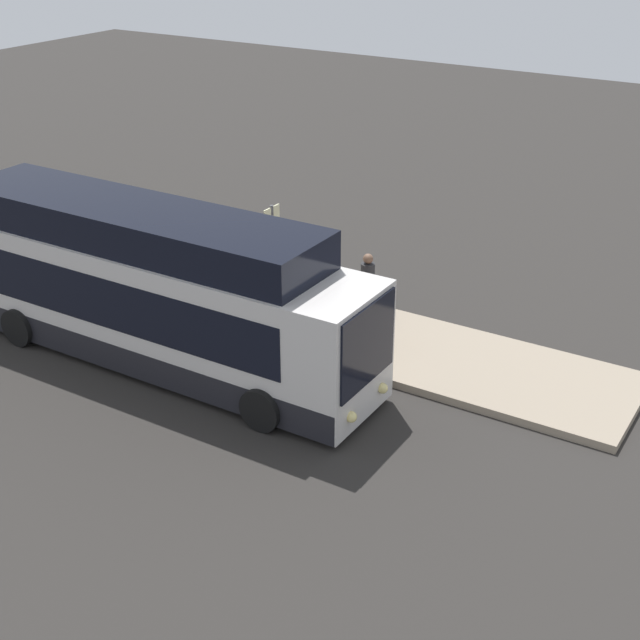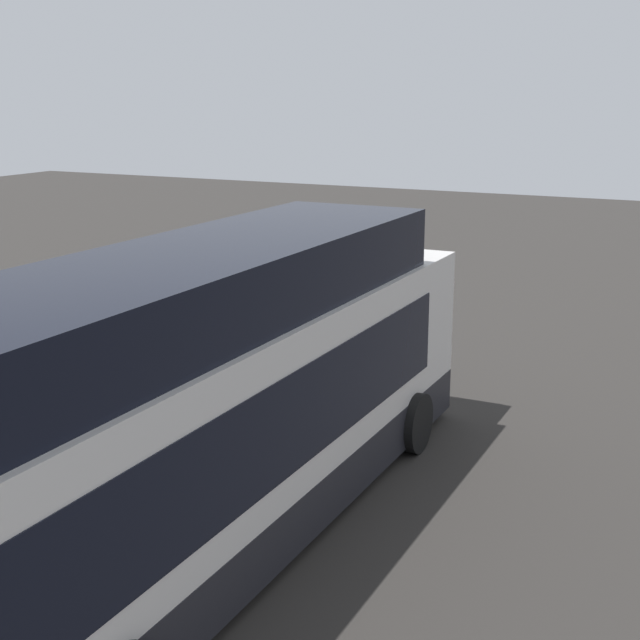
{
  "view_description": "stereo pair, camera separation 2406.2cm",
  "coord_description": "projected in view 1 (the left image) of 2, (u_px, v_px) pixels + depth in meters",
  "views": [
    {
      "loc": [
        12.77,
        -14.31,
        10.41
      ],
      "look_at": [
        3.67,
        0.45,
        1.9
      ],
      "focal_mm": 50.0,
      "sensor_mm": 36.0,
      "label": 1
    },
    {
      "loc": [
        -9.27,
        -5.94,
        5.63
      ],
      "look_at": [
        3.67,
        0.45,
        1.9
      ],
      "focal_mm": 50.0,
      "sensor_mm": 36.0,
      "label": 2
    }
  ],
  "objects": [
    {
      "name": "ground",
      "position": [
        182.0,
        362.0,
        21.54
      ],
      "size": [
        80.0,
        80.0,
        0.0
      ],
      "primitive_type": "plane",
      "color": "#2B2826"
    },
    {
      "name": "platform",
      "position": [
        260.0,
        309.0,
        24.04
      ],
      "size": [
        20.0,
        3.44,
        0.19
      ],
      "color": "gray",
      "rests_on": "ground"
    },
    {
      "name": "bus_lead",
      "position": [
        152.0,
        294.0,
        20.96
      ],
      "size": [
        11.51,
        2.76,
        3.84
      ],
      "color": "silver",
      "rests_on": "ground"
    },
    {
      "name": "passenger_boarding",
      "position": [
        367.0,
        283.0,
        22.97
      ],
      "size": [
        0.51,
        0.51,
        1.76
      ],
      "rotation": [
        0.0,
        0.0,
        -0.61
      ],
      "color": "#6B604C",
      "rests_on": "platform"
    },
    {
      "name": "passenger_waiting",
      "position": [
        375.0,
        311.0,
        21.63
      ],
      "size": [
        0.57,
        0.6,
        1.65
      ],
      "rotation": [
        0.0,
        0.0,
        -2.45
      ],
      "color": "#6B604C",
      "rests_on": "platform"
    },
    {
      "name": "suitcase",
      "position": [
        365.0,
        296.0,
        23.75
      ],
      "size": [
        0.41,
        0.24,
        0.9
      ],
      "color": "black",
      "rests_on": "platform"
    },
    {
      "name": "sign_post",
      "position": [
        272.0,
        239.0,
        24.0
      ],
      "size": [
        0.1,
        0.69,
        2.56
      ],
      "color": "#4C4C51",
      "rests_on": "platform"
    }
  ]
}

